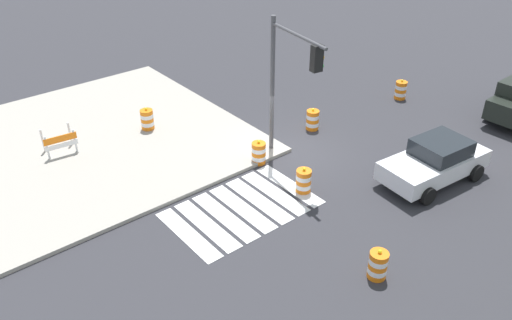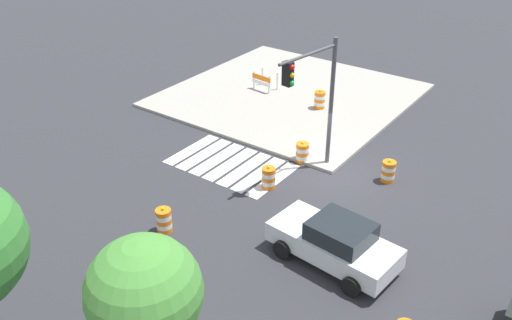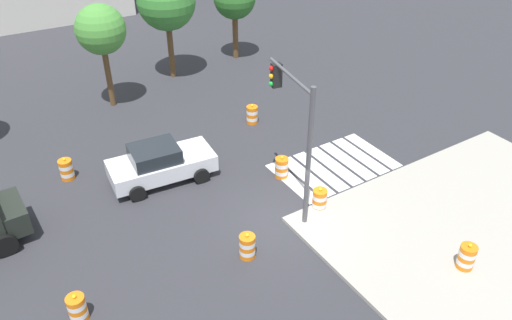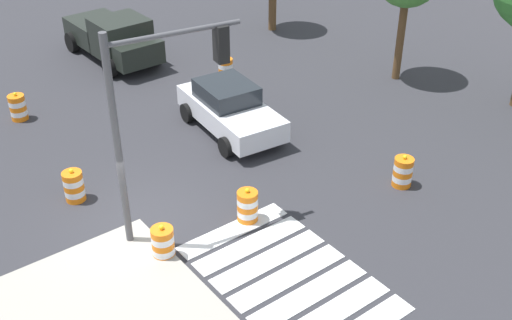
% 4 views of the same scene
% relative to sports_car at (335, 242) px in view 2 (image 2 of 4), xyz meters
% --- Properties ---
extents(ground_plane, '(120.00, 120.00, 0.00)m').
position_rel_sports_car_xyz_m(ground_plane, '(2.75, -4.89, -0.81)').
color(ground_plane, '#2D2D33').
extents(sidewalk_corner, '(12.00, 12.00, 0.15)m').
position_rel_sports_car_xyz_m(sidewalk_corner, '(8.75, -10.89, -0.74)').
color(sidewalk_corner, '#9E998E').
rests_on(sidewalk_corner, ground).
extents(crosswalk_stripes, '(5.10, 3.20, 0.02)m').
position_rel_sports_car_xyz_m(crosswalk_stripes, '(6.75, -3.09, -0.80)').
color(crosswalk_stripes, silver).
rests_on(crosswalk_stripes, ground).
extents(sports_car, '(4.46, 2.45, 1.63)m').
position_rel_sports_car_xyz_m(sports_car, '(0.00, 0.00, 0.00)').
color(sports_car, silver).
rests_on(sports_car, ground).
extents(traffic_barrel_near_corner, '(0.56, 0.56, 1.02)m').
position_rel_sports_car_xyz_m(traffic_barrel_near_corner, '(5.73, 2.05, -0.36)').
color(traffic_barrel_near_corner, orange).
rests_on(traffic_barrel_near_corner, ground).
extents(traffic_barrel_crosswalk_end, '(0.56, 0.56, 1.02)m').
position_rel_sports_car_xyz_m(traffic_barrel_crosswalk_end, '(0.67, -5.79, -0.36)').
color(traffic_barrel_crosswalk_end, orange).
rests_on(traffic_barrel_crosswalk_end, ground).
extents(traffic_barrel_median_near, '(0.56, 0.56, 1.02)m').
position_rel_sports_car_xyz_m(traffic_barrel_median_near, '(4.35, -5.08, -0.36)').
color(traffic_barrel_median_near, orange).
rests_on(traffic_barrel_median_near, ground).
extents(traffic_barrel_far_curb, '(0.56, 0.56, 1.02)m').
position_rel_sports_car_xyz_m(traffic_barrel_far_curb, '(4.36, -2.51, -0.36)').
color(traffic_barrel_far_curb, orange).
rests_on(traffic_barrel_far_curb, ground).
extents(traffic_barrel_on_sidewalk, '(0.56, 0.56, 1.02)m').
position_rel_sports_car_xyz_m(traffic_barrel_on_sidewalk, '(6.47, -10.21, -0.21)').
color(traffic_barrel_on_sidewalk, orange).
rests_on(traffic_barrel_on_sidewalk, sidewalk_corner).
extents(construction_barricade, '(1.31, 0.90, 1.00)m').
position_rel_sports_car_xyz_m(construction_barricade, '(10.24, -10.51, -0.09)').
color(construction_barricade, silver).
rests_on(construction_barricade, sidewalk_corner).
extents(traffic_light_pole, '(0.72, 3.26, 5.50)m').
position_rel_sports_car_xyz_m(traffic_light_pole, '(3.51, -4.36, 3.10)').
color(traffic_light_pole, '#4C4C51').
rests_on(traffic_light_pole, sidewalk_corner).
extents(street_tree_streetside_far, '(2.46, 2.46, 5.33)m').
position_rel_sports_car_xyz_m(street_tree_streetside_far, '(0.52, 7.58, 3.24)').
color(street_tree_streetside_far, brown).
rests_on(street_tree_streetside_far, ground).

